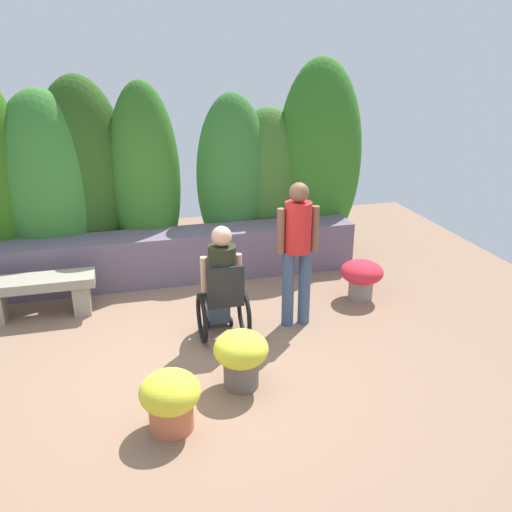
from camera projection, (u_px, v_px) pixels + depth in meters
ground_plane at (196, 356)px, 5.72m from camera, size 10.07×10.07×0.00m
stone_retaining_wall at (172, 256)px, 7.52m from camera, size 5.23×0.58×0.69m
hedge_backdrop at (158, 176)px, 7.69m from camera, size 6.01×1.04×2.97m
stone_bench at (38, 291)px, 6.49m from camera, size 1.34×0.41×0.50m
person_in_wheelchair at (222, 286)px, 5.90m from camera, size 0.53×0.66×1.33m
person_standing_companion at (297, 245)px, 6.05m from camera, size 0.49×0.30×1.71m
flower_pot_purple_near at (362, 276)px, 6.94m from camera, size 0.55×0.55×0.52m
flower_pot_red_accent at (241, 355)px, 5.11m from camera, size 0.52×0.52×0.57m
flower_pot_small_foreground at (170, 398)px, 4.54m from camera, size 0.52×0.52×0.54m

